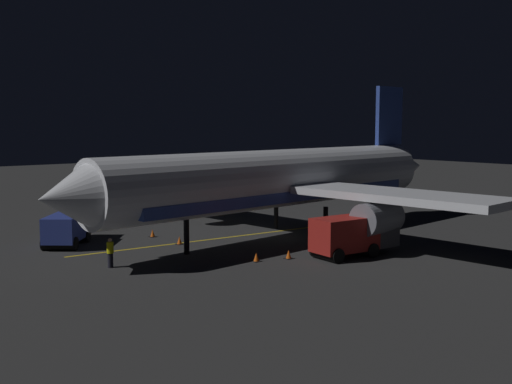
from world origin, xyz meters
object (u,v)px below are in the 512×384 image
(traffic_cone_near_right, at_px, (289,255))
(baggage_truck, at_px, (69,228))
(catering_truck, at_px, (352,236))
(airliner, at_px, (283,180))
(traffic_cone_near_left, at_px, (153,234))
(traffic_cone_under_wing, at_px, (256,257))
(traffic_cone_far, at_px, (180,241))
(ground_crew_worker, at_px, (110,253))

(traffic_cone_near_right, bearing_deg, baggage_truck, 33.58)
(baggage_truck, xyz_separation_m, catering_truck, (-15.06, -12.19, 0.15))
(airliner, xyz_separation_m, traffic_cone_near_left, (5.88, 7.60, -3.92))
(traffic_cone_near_left, relative_size, traffic_cone_near_right, 1.00)
(traffic_cone_near_left, height_order, traffic_cone_under_wing, same)
(traffic_cone_near_right, distance_m, traffic_cone_far, 8.66)
(baggage_truck, distance_m, traffic_cone_under_wing, 14.08)
(catering_truck, bearing_deg, traffic_cone_under_wing, 64.46)
(airliner, relative_size, traffic_cone_near_left, 69.24)
(traffic_cone_near_left, bearing_deg, ground_crew_worker, 135.86)
(catering_truck, xyz_separation_m, traffic_cone_far, (10.20, 6.29, -1.04))
(airliner, relative_size, traffic_cone_far, 69.24)
(traffic_cone_near_right, bearing_deg, traffic_cone_near_left, 13.36)
(traffic_cone_near_left, distance_m, traffic_cone_under_wing, 11.19)
(airliner, relative_size, traffic_cone_under_wing, 69.24)
(ground_crew_worker, relative_size, traffic_cone_far, 3.16)
(traffic_cone_near_right, xyz_separation_m, traffic_cone_under_wing, (0.67, 2.05, 0.00))
(baggage_truck, bearing_deg, traffic_cone_far, -129.43)
(catering_truck, xyz_separation_m, ground_crew_worker, (6.81, 13.15, -0.41))
(catering_truck, bearing_deg, baggage_truck, 39.00)
(airliner, xyz_separation_m, traffic_cone_far, (2.26, 7.56, -3.92))
(traffic_cone_near_right, bearing_deg, traffic_cone_far, 18.63)
(catering_truck, distance_m, traffic_cone_far, 12.03)
(traffic_cone_far, bearing_deg, traffic_cone_near_right, -161.37)
(traffic_cone_near_left, bearing_deg, traffic_cone_under_wing, -176.10)
(traffic_cone_far, bearing_deg, ground_crew_worker, 116.34)
(airliner, bearing_deg, traffic_cone_near_right, 141.14)
(traffic_cone_under_wing, bearing_deg, traffic_cone_far, 5.43)
(ground_crew_worker, relative_size, traffic_cone_near_right, 3.16)
(catering_truck, bearing_deg, traffic_cone_far, 31.65)
(baggage_truck, height_order, catering_truck, catering_truck)
(baggage_truck, xyz_separation_m, traffic_cone_near_right, (-13.06, -8.67, -0.90))
(traffic_cone_near_right, height_order, traffic_cone_under_wing, same)
(ground_crew_worker, bearing_deg, traffic_cone_near_right, -116.54)
(airliner, bearing_deg, catering_truck, 170.92)
(catering_truck, bearing_deg, airliner, -9.08)
(traffic_cone_under_wing, bearing_deg, ground_crew_worker, 61.33)
(airliner, relative_size, baggage_truck, 6.53)
(airliner, height_order, traffic_cone_near_right, airliner)
(airliner, height_order, traffic_cone_near_left, airliner)
(traffic_cone_near_right, bearing_deg, traffic_cone_under_wing, 72.02)
(ground_crew_worker, xyz_separation_m, traffic_cone_near_right, (-4.81, -9.63, -0.64))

